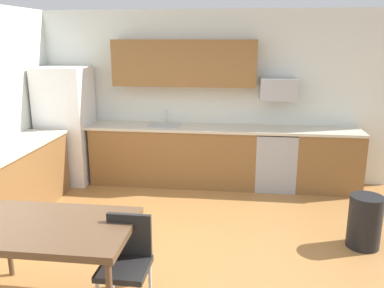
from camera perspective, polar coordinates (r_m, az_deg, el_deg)
The scene contains 16 objects.
ground_plane at distance 4.48m, azimuth -1.65°, elevation -15.81°, with size 12.00×12.00×0.00m, color #9E6B38.
wall_back at distance 6.55m, azimuth 1.81°, elevation 6.62°, with size 5.80×0.10×2.70m, color silver.
cabinet_run_back at distance 6.46m, azimuth -2.61°, elevation -1.68°, with size 2.58×0.60×0.90m, color brown.
cabinet_run_back_right at distance 6.51m, azimuth 18.49°, elevation -2.33°, with size 0.97×0.60×0.90m, color brown.
cabinet_run_left at distance 5.74m, azimuth -23.78°, elevation -5.09°, with size 0.60×2.00×0.90m, color brown.
countertop_back at distance 6.29m, azimuth 1.48°, elevation 2.29°, with size 4.80×0.64×0.04m, color beige.
countertop_left at distance 5.61m, azimuth -24.27°, elevation -0.56°, with size 0.64×2.00×0.04m, color beige.
upper_cabinets_back at distance 6.31m, azimuth -1.11°, elevation 11.33°, with size 2.20×0.34×0.70m, color brown.
refrigerator at distance 6.78m, azimuth -17.29°, elevation 2.55°, with size 0.76×0.70×1.84m, color white.
oven_range at distance 6.40m, azimuth 11.60°, elevation -2.10°, with size 0.60×0.60×0.91m.
microwave at distance 6.28m, azimuth 12.04°, elevation 7.58°, with size 0.54×0.36×0.32m, color #9EA0A5.
sink_basin at distance 6.38m, azimuth -3.91°, elevation 2.08°, with size 0.48×0.40×0.14m, color #A5A8AD.
sink_faucet at distance 6.52m, azimuth -3.63°, elevation 3.79°, with size 0.02×0.02×0.24m, color #B2B5BA.
dining_table at distance 3.66m, azimuth -19.51°, elevation -11.53°, with size 1.40×0.90×0.77m.
chair_near_table at distance 3.53m, azimuth -9.22°, elevation -15.57°, with size 0.41×0.41×0.85m.
trash_bin at distance 4.95m, azimuth 23.14°, elevation -10.02°, with size 0.36×0.36×0.60m, color black.
Camera 1 is at (0.60, -3.81, 2.27)m, focal length 37.88 mm.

